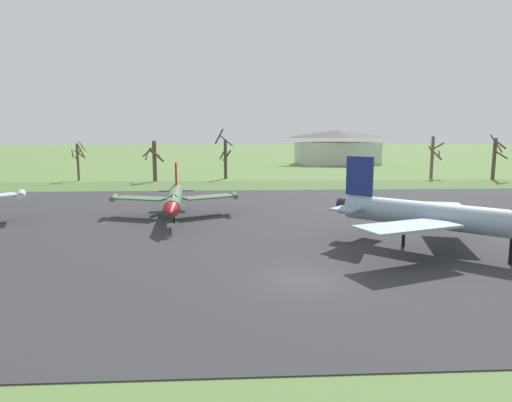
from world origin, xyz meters
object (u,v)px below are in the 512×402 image
Objects in this scene: jet_fighter_rear_left at (459,218)px; visitor_building at (337,147)px; jet_fighter_front_left at (175,198)px; info_placard_front_left at (171,229)px.

visitor_building is (12.45, 83.90, 1.71)m from jet_fighter_rear_left.
visitor_building is (31.24, 71.09, 2.24)m from jet_fighter_front_left.
jet_fighter_rear_left is (18.79, -12.81, 0.54)m from jet_fighter_front_left.
visitor_building is at bearing 66.28° from jet_fighter_front_left.
visitor_building is (30.67, 77.98, 3.45)m from info_placard_front_left.
info_placard_front_left is 0.07× the size of jet_fighter_rear_left.
jet_fighter_front_left is 22.75m from jet_fighter_rear_left.
jet_fighter_rear_left is 0.67× the size of visitor_building.
info_placard_front_left is at bearing 161.98° from jet_fighter_rear_left.
info_placard_front_left is 0.05× the size of visitor_building.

